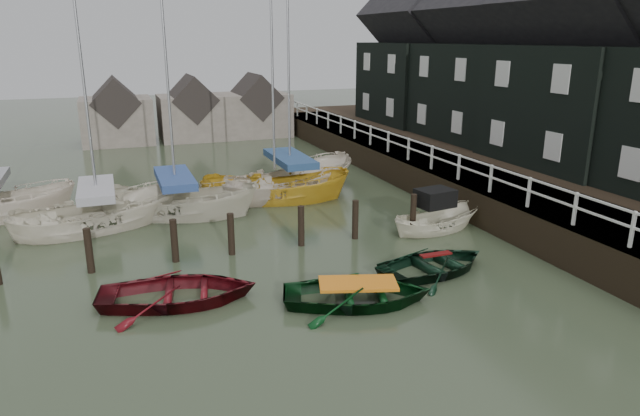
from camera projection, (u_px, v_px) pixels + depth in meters
name	position (u px, v px, depth m)	size (l,w,h in m)	color
ground	(295.00, 285.00, 16.38)	(120.00, 120.00, 0.00)	#2D3924
pier	(414.00, 166.00, 28.32)	(3.04, 32.00, 2.70)	black
land_strip	(504.00, 171.00, 30.37)	(14.00, 38.00, 1.50)	black
quay_houses	(533.00, 62.00, 27.54)	(6.52, 28.14, 10.01)	black
mooring_pilings	(234.00, 240.00, 18.56)	(13.72, 0.22, 1.80)	black
far_sheds	(190.00, 112.00, 39.46)	(14.00, 4.08, 4.39)	#665B51
rowboat_red	(179.00, 302.00, 15.31)	(2.97, 4.16, 0.86)	#500B11
rowboat_green	(358.00, 303.00, 15.24)	(2.83, 3.96, 0.82)	black
rowboat_dkgreen	(435.00, 272.00, 17.28)	(2.64, 3.70, 0.77)	black
motorboat	(436.00, 227.00, 20.99)	(3.87, 1.92, 2.23)	silver
sailboat_a	(100.00, 226.00, 21.33)	(6.73, 4.11, 10.66)	beige
sailboat_b	(177.00, 213.00, 22.82)	(6.96, 4.77, 11.62)	beige
sailboat_c	(275.00, 199.00, 24.95)	(6.88, 4.16, 11.30)	gold
sailboat_d	(290.00, 192.00, 25.91)	(7.58, 4.98, 12.77)	beige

